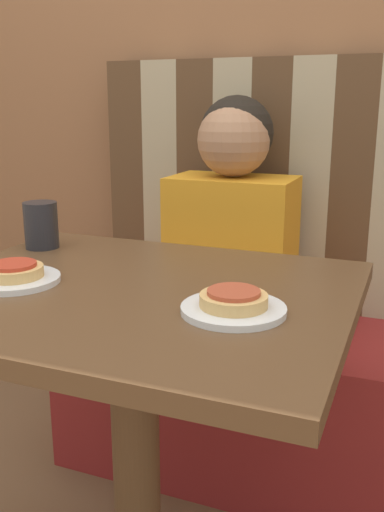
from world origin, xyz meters
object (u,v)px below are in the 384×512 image
plate_right (233,309)px  pizza_left (14,270)px  pizza_right (234,299)px  drinking_cup (41,225)px  person (233,212)px  plate_left (14,280)px

plate_right → pizza_left: pizza_left is taller
pizza_right → drinking_cup: (-0.58, 0.26, 0.03)m
person → pizza_right: size_ratio=5.71×
plate_right → drinking_cup: size_ratio=1.60×
person → plate_right: (0.23, -0.70, -0.03)m
pizza_right → drinking_cup: size_ratio=1.03×
person → pizza_left: size_ratio=5.71×
pizza_right → drinking_cup: drinking_cup is taller
plate_left → drinking_cup: drinking_cup is taller
plate_left → plate_right: same height
plate_right → drinking_cup: (-0.58, 0.26, 0.05)m
plate_right → drinking_cup: drinking_cup is taller
person → drinking_cup: 0.57m
person → plate_left: person is taller
person → drinking_cup: size_ratio=5.88×
person → drinking_cup: (-0.35, -0.45, 0.02)m
plate_left → drinking_cup: (-0.12, 0.26, 0.05)m
plate_left → drinking_cup: 0.29m
plate_left → plate_right: 0.46m
pizza_left → pizza_right: bearing=0.0°
drinking_cup → plate_left: bearing=-64.9°
plate_left → drinking_cup: size_ratio=1.60×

